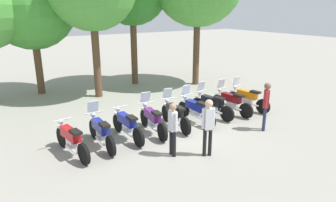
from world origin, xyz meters
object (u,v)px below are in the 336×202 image
Objects in this scene: motorcycle_0 at (71,139)px; motorcycle_2 at (127,124)px; person_1 at (173,126)px; motorcycle_3 at (152,119)px; motorcycle_7 at (231,101)px; motorcycle_8 at (247,98)px; person_0 at (266,103)px; motorcycle_6 at (211,104)px; tree_1 at (31,5)px; person_2 at (208,123)px; motorcycle_4 at (175,114)px; motorcycle_5 at (195,109)px; motorcycle_1 at (101,131)px.

motorcycle_2 is (1.93, 0.19, 0.00)m from motorcycle_0.
person_1 is at bearing -132.04° from motorcycle_0.
motorcycle_7 is at bearing -83.24° from motorcycle_3.
motorcycle_8 is 1.23× the size of person_0.
motorcycle_2 is 1.00× the size of motorcycle_8.
motorcycle_8 is at bearing -93.69° from motorcycle_7.
tree_1 is (-5.17, 7.49, 3.87)m from motorcycle_6.
person_2 reaches higher than motorcycle_0.
person_1 is (-3.23, -2.03, 0.44)m from motorcycle_6.
tree_1 is at bearing 22.54° from motorcycle_3.
motorcycle_7 is (3.85, 0.06, 0.00)m from motorcycle_3.
tree_1 is at bearing 29.30° from motorcycle_4.
motorcycle_5 is at bearing -83.40° from motorcycle_3.
person_2 is 0.27× the size of tree_1.
person_1 reaches higher than motorcycle_3.
motorcycle_0 is 1.94m from motorcycle_2.
motorcycle_1 is 1.00× the size of motorcycle_8.
motorcycle_6 is at bearing -78.62° from motorcycle_4.
motorcycle_4 is 2.88m from motorcycle_7.
motorcycle_5 and motorcycle_6 have the same top height.
motorcycle_7 is 1.00× the size of motorcycle_8.
tree_1 is (-5.83, 9.65, 3.34)m from person_0.
motorcycle_7 is 1.24× the size of person_2.
tree_1 reaches higher than motorcycle_0.
person_2 is at bearing 112.24° from motorcycle_8.
person_2 reaches higher than motorcycle_7.
motorcycle_4 reaches higher than motorcycle_0.
tree_1 is (-2.81, 10.09, 3.34)m from person_2.
motorcycle_4 is 1.23× the size of person_0.
motorcycle_2 is 1.00× the size of motorcycle_4.
motorcycle_6 is at bearing 78.71° from motorcycle_8.
person_0 is at bearing -108.94° from motorcycle_1.
person_1 is at bearing 151.04° from motorcycle_4.
motorcycle_3 is 0.96m from motorcycle_4.
motorcycle_1 and motorcycle_8 have the same top height.
person_0 is at bearing -121.40° from motorcycle_4.
person_0 is (3.54, -1.98, 0.53)m from motorcycle_3.
person_0 is (-0.30, -2.03, 0.53)m from motorcycle_7.
tree_1 reaches higher than motorcycle_3.
person_1 is (-2.27, -1.87, 0.44)m from motorcycle_5.
tree_1 reaches higher than motorcycle_7.
motorcycle_1 is at bearing -87.31° from tree_1.
motorcycle_4 is at bearing 88.81° from motorcycle_5.
motorcycle_7 is 0.34× the size of tree_1.
person_0 reaches higher than motorcycle_8.
motorcycle_1 is 1.33× the size of person_1.
motorcycle_6 reaches higher than motorcycle_2.
tree_1 is at bearing -77.63° from person_1.
person_1 reaches higher than motorcycle_7.
motorcycle_5 is 1.92m from motorcycle_7.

